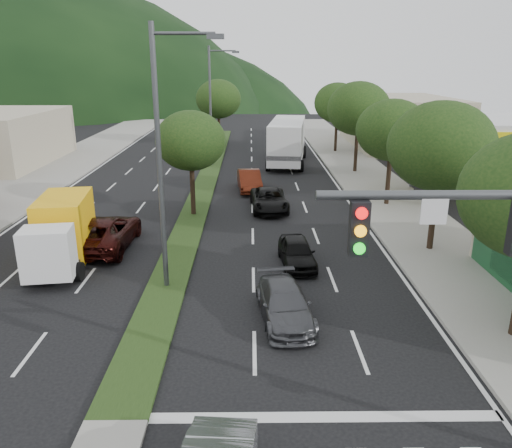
{
  "coord_description": "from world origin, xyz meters",
  "views": [
    {
      "loc": [
        3.4,
        -10.38,
        8.62
      ],
      "look_at": [
        3.63,
        10.97,
        1.72
      ],
      "focal_mm": 35.0,
      "sensor_mm": 36.0,
      "label": 1
    }
  ],
  "objects_px": {
    "tree_med_near": "(191,141)",
    "motorhome": "(287,141)",
    "tree_r_c": "(392,130)",
    "streetlight_near": "(164,150)",
    "tree_med_far": "(218,99)",
    "car_queue_c": "(249,181)",
    "streetlight_mid": "(213,101)",
    "car_queue_d": "(269,200)",
    "car_queue_a": "(297,252)",
    "car_queue_b": "(285,304)",
    "tree_r_e": "(337,103)",
    "box_truck": "(62,234)",
    "suv_maroon": "(105,232)",
    "tree_r_b": "(441,147)",
    "tree_r_d": "(359,109)"
  },
  "relations": [
    {
      "from": "tree_med_near",
      "to": "motorhome",
      "type": "xyz_separation_m",
      "value": [
        6.69,
        16.2,
        -2.4
      ]
    },
    {
      "from": "tree_r_c",
      "to": "streetlight_near",
      "type": "height_order",
      "value": "streetlight_near"
    },
    {
      "from": "tree_med_far",
      "to": "car_queue_c",
      "type": "bearing_deg",
      "value": -80.53
    },
    {
      "from": "streetlight_mid",
      "to": "car_queue_d",
      "type": "bearing_deg",
      "value": -72.7
    },
    {
      "from": "car_queue_a",
      "to": "car_queue_b",
      "type": "xyz_separation_m",
      "value": [
        -0.87,
        -5.0,
        -0.02
      ]
    },
    {
      "from": "streetlight_mid",
      "to": "car_queue_b",
      "type": "distance_m",
      "value": 28.48
    },
    {
      "from": "tree_r_c",
      "to": "tree_med_far",
      "type": "xyz_separation_m",
      "value": [
        -12.0,
        24.0,
        0.26
      ]
    },
    {
      "from": "tree_r_e",
      "to": "car_queue_a",
      "type": "bearing_deg",
      "value": -102.45
    },
    {
      "from": "tree_med_far",
      "to": "box_truck",
      "type": "height_order",
      "value": "tree_med_far"
    },
    {
      "from": "tree_r_e",
      "to": "suv_maroon",
      "type": "bearing_deg",
      "value": -119.88
    },
    {
      "from": "car_queue_b",
      "to": "streetlight_near",
      "type": "bearing_deg",
      "value": 141.87
    },
    {
      "from": "tree_r_e",
      "to": "car_queue_b",
      "type": "xyz_separation_m",
      "value": [
        -7.42,
        -34.69,
        -4.29
      ]
    },
    {
      "from": "tree_r_b",
      "to": "streetlight_mid",
      "type": "distance_m",
      "value": 24.09
    },
    {
      "from": "tree_r_e",
      "to": "streetlight_near",
      "type": "relative_size",
      "value": 0.67
    },
    {
      "from": "tree_med_near",
      "to": "tree_med_far",
      "type": "relative_size",
      "value": 0.87
    },
    {
      "from": "tree_med_far",
      "to": "box_truck",
      "type": "relative_size",
      "value": 1.14
    },
    {
      "from": "tree_med_far",
      "to": "car_queue_c",
      "type": "height_order",
      "value": "tree_med_far"
    },
    {
      "from": "tree_r_c",
      "to": "car_queue_d",
      "type": "xyz_separation_m",
      "value": [
        -7.47,
        -0.87,
        -4.11
      ]
    },
    {
      "from": "car_queue_d",
      "to": "tree_r_d",
      "type": "bearing_deg",
      "value": 52.19
    },
    {
      "from": "streetlight_mid",
      "to": "suv_maroon",
      "type": "distance_m",
      "value": 21.27
    },
    {
      "from": "streetlight_near",
      "to": "car_queue_d",
      "type": "relative_size",
      "value": 2.17
    },
    {
      "from": "tree_r_d",
      "to": "car_queue_c",
      "type": "distance_m",
      "value": 11.4
    },
    {
      "from": "car_queue_b",
      "to": "suv_maroon",
      "type": "bearing_deg",
      "value": 131.95
    },
    {
      "from": "tree_med_near",
      "to": "car_queue_d",
      "type": "xyz_separation_m",
      "value": [
        4.53,
        1.13,
        -3.79
      ]
    },
    {
      "from": "streetlight_mid",
      "to": "tree_med_near",
      "type": "bearing_deg",
      "value": -90.78
    },
    {
      "from": "car_queue_a",
      "to": "car_queue_c",
      "type": "xyz_separation_m",
      "value": [
        -2.13,
        13.82,
        0.09
      ]
    },
    {
      "from": "box_truck",
      "to": "motorhome",
      "type": "xyz_separation_m",
      "value": [
        11.72,
        23.43,
        0.67
      ]
    },
    {
      "from": "tree_r_d",
      "to": "box_truck",
      "type": "bearing_deg",
      "value": -131.53
    },
    {
      "from": "tree_r_d",
      "to": "tree_med_far",
      "type": "xyz_separation_m",
      "value": [
        -12.0,
        14.0,
        -0.17
      ]
    },
    {
      "from": "tree_r_b",
      "to": "tree_med_far",
      "type": "relative_size",
      "value": 1.0
    },
    {
      "from": "tree_r_b",
      "to": "tree_r_c",
      "type": "relative_size",
      "value": 1.07
    },
    {
      "from": "tree_r_b",
      "to": "tree_r_e",
      "type": "relative_size",
      "value": 1.03
    },
    {
      "from": "tree_r_c",
      "to": "car_queue_b",
      "type": "distance_m",
      "value": 16.98
    },
    {
      "from": "tree_r_b",
      "to": "tree_med_far",
      "type": "xyz_separation_m",
      "value": [
        -12.0,
        32.0,
        -0.03
      ]
    },
    {
      "from": "car_queue_d",
      "to": "suv_maroon",
      "type": "bearing_deg",
      "value": -145.17
    },
    {
      "from": "tree_med_near",
      "to": "car_queue_c",
      "type": "bearing_deg",
      "value": 61.59
    },
    {
      "from": "tree_r_b",
      "to": "tree_med_far",
      "type": "height_order",
      "value": "tree_r_b"
    },
    {
      "from": "car_queue_b",
      "to": "box_truck",
      "type": "height_order",
      "value": "box_truck"
    },
    {
      "from": "tree_r_c",
      "to": "car_queue_a",
      "type": "height_order",
      "value": "tree_r_c"
    },
    {
      "from": "tree_med_far",
      "to": "car_queue_d",
      "type": "bearing_deg",
      "value": -79.69
    },
    {
      "from": "tree_r_e",
      "to": "tree_med_near",
      "type": "bearing_deg",
      "value": -118.61
    },
    {
      "from": "tree_r_d",
      "to": "tree_r_c",
      "type": "bearing_deg",
      "value": -90.0
    },
    {
      "from": "tree_r_c",
      "to": "motorhome",
      "type": "height_order",
      "value": "tree_r_c"
    },
    {
      "from": "tree_r_b",
      "to": "streetlight_near",
      "type": "relative_size",
      "value": 0.69
    },
    {
      "from": "streetlight_mid",
      "to": "tree_r_b",
      "type": "bearing_deg",
      "value": -60.68
    },
    {
      "from": "tree_r_b",
      "to": "streetlight_near",
      "type": "bearing_deg",
      "value": -161.27
    },
    {
      "from": "streetlight_near",
      "to": "car_queue_a",
      "type": "xyz_separation_m",
      "value": [
        5.24,
        2.31,
        -4.97
      ]
    },
    {
      "from": "tree_r_c",
      "to": "streetlight_near",
      "type": "relative_size",
      "value": 0.65
    },
    {
      "from": "car_queue_b",
      "to": "car_queue_d",
      "type": "height_order",
      "value": "car_queue_d"
    },
    {
      "from": "tree_med_near",
      "to": "car_queue_c",
      "type": "xyz_separation_m",
      "value": [
        3.31,
        6.13,
        -3.72
      ]
    }
  ]
}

